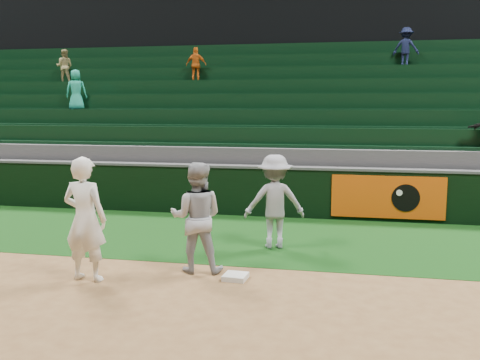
# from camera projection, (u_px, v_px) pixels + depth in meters

# --- Properties ---
(ground) EXTENTS (70.00, 70.00, 0.00)m
(ground) POSITION_uv_depth(u_px,v_px,m) (210.00, 283.00, 8.31)
(ground) COLOR brown
(ground) RESTS_ON ground
(foul_grass) EXTENTS (36.00, 4.20, 0.01)m
(foul_grass) POSITION_uv_depth(u_px,v_px,m) (246.00, 236.00, 11.22)
(foul_grass) COLOR black
(foul_grass) RESTS_ON ground
(upper_deck) EXTENTS (40.00, 12.00, 12.00)m
(upper_deck) POSITION_uv_depth(u_px,v_px,m) (305.00, 32.00, 24.39)
(upper_deck) COLOR black
(upper_deck) RESTS_ON ground
(first_base) EXTENTS (0.39, 0.39, 0.08)m
(first_base) POSITION_uv_depth(u_px,v_px,m) (235.00, 277.00, 8.49)
(first_base) COLOR silver
(first_base) RESTS_ON ground
(first_baseman) EXTENTS (0.75, 0.53, 1.96)m
(first_baseman) POSITION_uv_depth(u_px,v_px,m) (85.00, 219.00, 8.32)
(first_baseman) COLOR white
(first_baseman) RESTS_ON ground
(baserunner) EXTENTS (0.96, 0.79, 1.83)m
(baserunner) POSITION_uv_depth(u_px,v_px,m) (197.00, 217.00, 8.78)
(baserunner) COLOR #9D9FA7
(baserunner) RESTS_ON ground
(base_coach) EXTENTS (1.30, 0.94, 1.80)m
(base_coach) POSITION_uv_depth(u_px,v_px,m) (274.00, 202.00, 10.22)
(base_coach) COLOR gray
(base_coach) RESTS_ON foul_grass
(field_wall) EXTENTS (36.00, 0.45, 1.25)m
(field_wall) POSITION_uv_depth(u_px,v_px,m) (264.00, 190.00, 13.26)
(field_wall) COLOR black
(field_wall) RESTS_ON ground
(stadium_seating) EXTENTS (36.00, 5.95, 5.13)m
(stadium_seating) POSITION_uv_depth(u_px,v_px,m) (281.00, 138.00, 16.77)
(stadium_seating) COLOR #3A3A3C
(stadium_seating) RESTS_ON ground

